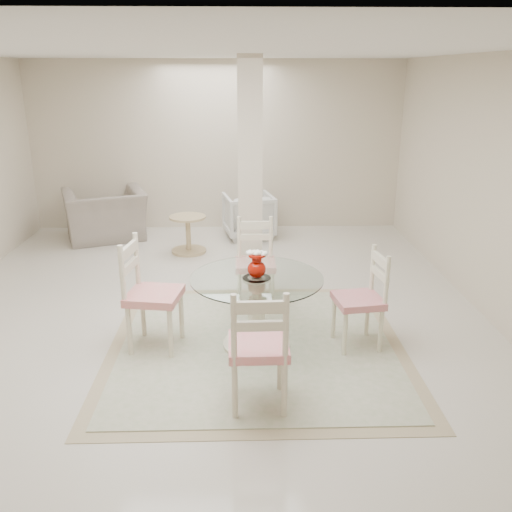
{
  "coord_description": "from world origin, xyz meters",
  "views": [
    {
      "loc": [
        0.38,
        -5.4,
        2.5
      ],
      "look_at": [
        0.52,
        -0.56,
        0.85
      ],
      "focal_mm": 38.0,
      "sensor_mm": 36.0,
      "label": 1
    }
  ],
  "objects_px": {
    "red_vase": "(257,265)",
    "armchair_white": "(249,215)",
    "recliner_taupe": "(105,215)",
    "dining_chair_north": "(255,256)",
    "dining_chair_south": "(259,341)",
    "dining_table": "(257,312)",
    "column": "(250,170)",
    "dining_chair_west": "(146,286)",
    "side_table": "(188,236)",
    "dining_chair_east": "(366,292)"
  },
  "relations": [
    {
      "from": "red_vase",
      "to": "armchair_white",
      "type": "height_order",
      "value": "red_vase"
    },
    {
      "from": "recliner_taupe",
      "to": "red_vase",
      "type": "bearing_deg",
      "value": 101.76
    },
    {
      "from": "dining_chair_north",
      "to": "dining_chair_south",
      "type": "relative_size",
      "value": 0.96
    },
    {
      "from": "dining_table",
      "to": "dining_chair_north",
      "type": "xyz_separation_m",
      "value": [
        0.02,
        1.02,
        0.21
      ]
    },
    {
      "from": "column",
      "to": "red_vase",
      "type": "bearing_deg",
      "value": -89.42
    },
    {
      "from": "dining_table",
      "to": "recliner_taupe",
      "type": "xyz_separation_m",
      "value": [
        -2.25,
        3.61,
        0.02
      ]
    },
    {
      "from": "dining_chair_south",
      "to": "red_vase",
      "type": "bearing_deg",
      "value": -91.85
    },
    {
      "from": "column",
      "to": "dining_chair_south",
      "type": "height_order",
      "value": "column"
    },
    {
      "from": "red_vase",
      "to": "dining_chair_west",
      "type": "distance_m",
      "value": 1.05
    },
    {
      "from": "column",
      "to": "side_table",
      "type": "bearing_deg",
      "value": 136.42
    },
    {
      "from": "red_vase",
      "to": "armchair_white",
      "type": "bearing_deg",
      "value": 90.24
    },
    {
      "from": "dining_chair_west",
      "to": "column",
      "type": "bearing_deg",
      "value": -17.35
    },
    {
      "from": "dining_chair_west",
      "to": "recliner_taupe",
      "type": "xyz_separation_m",
      "value": [
        -1.23,
        3.58,
        -0.24
      ]
    },
    {
      "from": "dining_chair_east",
      "to": "armchair_white",
      "type": "distance_m",
      "value": 3.85
    },
    {
      "from": "armchair_white",
      "to": "red_vase",
      "type": "bearing_deg",
      "value": 78.48
    },
    {
      "from": "red_vase",
      "to": "recliner_taupe",
      "type": "xyz_separation_m",
      "value": [
        -2.25,
        3.61,
        -0.45
      ]
    },
    {
      "from": "dining_chair_east",
      "to": "dining_chair_west",
      "type": "height_order",
      "value": "dining_chair_west"
    },
    {
      "from": "dining_chair_west",
      "to": "side_table",
      "type": "bearing_deg",
      "value": 6.55
    },
    {
      "from": "column",
      "to": "dining_chair_east",
      "type": "distance_m",
      "value": 2.44
    },
    {
      "from": "dining_table",
      "to": "armchair_white",
      "type": "height_order",
      "value": "dining_table"
    },
    {
      "from": "dining_chair_west",
      "to": "armchair_white",
      "type": "relative_size",
      "value": 1.56
    },
    {
      "from": "recliner_taupe",
      "to": "side_table",
      "type": "xyz_separation_m",
      "value": [
        1.35,
        -0.71,
        -0.14
      ]
    },
    {
      "from": "red_vase",
      "to": "side_table",
      "type": "relative_size",
      "value": 0.48
    },
    {
      "from": "column",
      "to": "dining_chair_west",
      "type": "xyz_separation_m",
      "value": [
        -1.01,
        -2.03,
        -0.73
      ]
    },
    {
      "from": "column",
      "to": "side_table",
      "type": "distance_m",
      "value": 1.64
    },
    {
      "from": "dining_chair_west",
      "to": "side_table",
      "type": "distance_m",
      "value": 2.9
    },
    {
      "from": "recliner_taupe",
      "to": "armchair_white",
      "type": "height_order",
      "value": "recliner_taupe"
    },
    {
      "from": "column",
      "to": "dining_table",
      "type": "distance_m",
      "value": 2.28
    },
    {
      "from": "dining_chair_east",
      "to": "dining_chair_west",
      "type": "relative_size",
      "value": 0.89
    },
    {
      "from": "dining_chair_west",
      "to": "armchair_white",
      "type": "height_order",
      "value": "dining_chair_west"
    },
    {
      "from": "red_vase",
      "to": "dining_chair_north",
      "type": "bearing_deg",
      "value": 89.14
    },
    {
      "from": "dining_chair_north",
      "to": "dining_chair_west",
      "type": "relative_size",
      "value": 0.92
    },
    {
      "from": "red_vase",
      "to": "side_table",
      "type": "distance_m",
      "value": 3.09
    },
    {
      "from": "red_vase",
      "to": "dining_chair_west",
      "type": "xyz_separation_m",
      "value": [
        -1.03,
        0.02,
        -0.21
      ]
    },
    {
      "from": "dining_chair_south",
      "to": "recliner_taupe",
      "type": "relative_size",
      "value": 0.96
    },
    {
      "from": "column",
      "to": "dining_chair_west",
      "type": "bearing_deg",
      "value": -116.34
    },
    {
      "from": "dining_chair_east",
      "to": "recliner_taupe",
      "type": "height_order",
      "value": "dining_chair_east"
    },
    {
      "from": "red_vase",
      "to": "dining_chair_west",
      "type": "bearing_deg",
      "value": 178.63
    },
    {
      "from": "armchair_white",
      "to": "dining_chair_north",
      "type": "bearing_deg",
      "value": 78.9
    },
    {
      "from": "dining_chair_west",
      "to": "dining_chair_south",
      "type": "distance_m",
      "value": 1.46
    },
    {
      "from": "dining_table",
      "to": "dining_chair_north",
      "type": "bearing_deg",
      "value": 89.12
    },
    {
      "from": "column",
      "to": "dining_chair_east",
      "type": "xyz_separation_m",
      "value": [
        1.04,
        -2.06,
        -0.79
      ]
    },
    {
      "from": "dining_table",
      "to": "red_vase",
      "type": "relative_size",
      "value": 4.73
    },
    {
      "from": "red_vase",
      "to": "recliner_taupe",
      "type": "relative_size",
      "value": 0.22
    },
    {
      "from": "dining_chair_east",
      "to": "dining_table",
      "type": "bearing_deg",
      "value": -98.19
    },
    {
      "from": "dining_chair_east",
      "to": "dining_chair_north",
      "type": "relative_size",
      "value": 0.97
    },
    {
      "from": "dining_chair_east",
      "to": "side_table",
      "type": "height_order",
      "value": "dining_chair_east"
    },
    {
      "from": "column",
      "to": "recliner_taupe",
      "type": "distance_m",
      "value": 2.89
    },
    {
      "from": "red_vase",
      "to": "dining_chair_north",
      "type": "height_order",
      "value": "dining_chair_north"
    },
    {
      "from": "side_table",
      "to": "dining_chair_north",
      "type": "bearing_deg",
      "value": -63.91
    }
  ]
}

